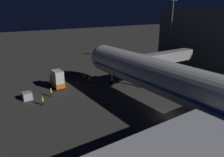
{
  "coord_description": "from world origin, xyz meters",
  "views": [
    {
      "loc": [
        25.62,
        20.56,
        16.91
      ],
      "look_at": [
        3.0,
        -12.93,
        3.5
      ],
      "focal_mm": 33.69,
      "sensor_mm": 36.0,
      "label": 1
    }
  ],
  "objects_px": {
    "ground_crew_by_tug": "(90,79)",
    "traffic_cone_nose_port": "(107,77)",
    "cargo_truck_aft": "(57,79)",
    "ground_crew_by_belt_loader": "(84,77)",
    "ground_crew_near_nose_gear": "(51,92)",
    "jet_bridge": "(159,59)",
    "traffic_cone_nose_starboard": "(92,80)",
    "apron_floodlight_mast": "(171,28)",
    "ground_crew_marshaller_fwd": "(43,100)",
    "baggage_container_near_belt": "(27,96)"
  },
  "relations": [
    {
      "from": "ground_crew_by_tug",
      "to": "traffic_cone_nose_port",
      "type": "distance_m",
      "value": 6.1
    },
    {
      "from": "cargo_truck_aft",
      "to": "ground_crew_by_belt_loader",
      "type": "bearing_deg",
      "value": -171.24
    },
    {
      "from": "ground_crew_near_nose_gear",
      "to": "jet_bridge",
      "type": "bearing_deg",
      "value": 165.79
    },
    {
      "from": "ground_crew_by_tug",
      "to": "traffic_cone_nose_starboard",
      "type": "bearing_deg",
      "value": -134.85
    },
    {
      "from": "apron_floodlight_mast",
      "to": "ground_crew_near_nose_gear",
      "type": "bearing_deg",
      "value": 6.43
    },
    {
      "from": "jet_bridge",
      "to": "ground_crew_marshaller_fwd",
      "type": "relative_size",
      "value": 10.42
    },
    {
      "from": "traffic_cone_nose_starboard",
      "to": "ground_crew_near_nose_gear",
      "type": "bearing_deg",
      "value": 19.43
    },
    {
      "from": "jet_bridge",
      "to": "ground_crew_by_tug",
      "type": "bearing_deg",
      "value": -32.34
    },
    {
      "from": "apron_floodlight_mast",
      "to": "ground_crew_by_belt_loader",
      "type": "distance_m",
      "value": 30.99
    },
    {
      "from": "ground_crew_by_belt_loader",
      "to": "cargo_truck_aft",
      "type": "bearing_deg",
      "value": 8.76
    },
    {
      "from": "jet_bridge",
      "to": "ground_crew_near_nose_gear",
      "type": "height_order",
      "value": "jet_bridge"
    },
    {
      "from": "ground_crew_by_tug",
      "to": "ground_crew_marshaller_fwd",
      "type": "bearing_deg",
      "value": 23.86
    },
    {
      "from": "ground_crew_marshaller_fwd",
      "to": "ground_crew_by_tug",
      "type": "distance_m",
      "value": 13.98
    },
    {
      "from": "cargo_truck_aft",
      "to": "ground_crew_marshaller_fwd",
      "type": "xyz_separation_m",
      "value": [
        5.5,
        7.21,
        -1.07
      ]
    },
    {
      "from": "ground_crew_by_belt_loader",
      "to": "traffic_cone_nose_starboard",
      "type": "relative_size",
      "value": 3.21
    },
    {
      "from": "ground_crew_marshaller_fwd",
      "to": "traffic_cone_nose_starboard",
      "type": "relative_size",
      "value": 3.19
    },
    {
      "from": "baggage_container_near_belt",
      "to": "traffic_cone_nose_starboard",
      "type": "relative_size",
      "value": 3.3
    },
    {
      "from": "apron_floodlight_mast",
      "to": "ground_crew_by_tug",
      "type": "distance_m",
      "value": 31.02
    },
    {
      "from": "ground_crew_by_belt_loader",
      "to": "jet_bridge",
      "type": "bearing_deg",
      "value": 140.36
    },
    {
      "from": "traffic_cone_nose_port",
      "to": "baggage_container_near_belt",
      "type": "bearing_deg",
      "value": 7.78
    },
    {
      "from": "ground_crew_by_belt_loader",
      "to": "ground_crew_by_tug",
      "type": "distance_m",
      "value": 2.67
    },
    {
      "from": "cargo_truck_aft",
      "to": "jet_bridge",
      "type": "bearing_deg",
      "value": 154.01
    },
    {
      "from": "cargo_truck_aft",
      "to": "ground_crew_by_tug",
      "type": "relative_size",
      "value": 2.36
    },
    {
      "from": "ground_crew_by_belt_loader",
      "to": "traffic_cone_nose_port",
      "type": "bearing_deg",
      "value": 168.42
    },
    {
      "from": "apron_floodlight_mast",
      "to": "baggage_container_near_belt",
      "type": "height_order",
      "value": "apron_floodlight_mast"
    },
    {
      "from": "baggage_container_near_belt",
      "to": "jet_bridge",
      "type": "bearing_deg",
      "value": 165.35
    },
    {
      "from": "traffic_cone_nose_starboard",
      "to": "apron_floodlight_mast",
      "type": "bearing_deg",
      "value": -179.33
    },
    {
      "from": "ground_crew_marshaller_fwd",
      "to": "traffic_cone_nose_starboard",
      "type": "distance_m",
      "value": 15.95
    },
    {
      "from": "baggage_container_near_belt",
      "to": "ground_crew_by_belt_loader",
      "type": "bearing_deg",
      "value": -164.65
    },
    {
      "from": "jet_bridge",
      "to": "traffic_cone_nose_starboard",
      "type": "height_order",
      "value": "jet_bridge"
    },
    {
      "from": "baggage_container_near_belt",
      "to": "ground_crew_near_nose_gear",
      "type": "xyz_separation_m",
      "value": [
        -4.32,
        1.33,
        0.28
      ]
    },
    {
      "from": "ground_crew_by_tug",
      "to": "baggage_container_near_belt",
      "type": "bearing_deg",
      "value": 5.16
    },
    {
      "from": "cargo_truck_aft",
      "to": "ground_crew_by_tug",
      "type": "bearing_deg",
      "value": 167.99
    },
    {
      "from": "apron_floodlight_mast",
      "to": "traffic_cone_nose_port",
      "type": "distance_m",
      "value": 25.84
    },
    {
      "from": "ground_crew_by_tug",
      "to": "apron_floodlight_mast",
      "type": "bearing_deg",
      "value": -176.48
    },
    {
      "from": "traffic_cone_nose_port",
      "to": "ground_crew_marshaller_fwd",
      "type": "bearing_deg",
      "value": 20.92
    },
    {
      "from": "jet_bridge",
      "to": "ground_crew_by_tug",
      "type": "xyz_separation_m",
      "value": [
        13.73,
        -8.69,
        -4.91
      ]
    },
    {
      "from": "jet_bridge",
      "to": "ground_crew_marshaller_fwd",
      "type": "xyz_separation_m",
      "value": [
        26.51,
        -3.04,
        -4.98
      ]
    },
    {
      "from": "ground_crew_by_belt_loader",
      "to": "ground_crew_marshaller_fwd",
      "type": "xyz_separation_m",
      "value": [
        12.8,
        8.33,
        -0.01
      ]
    },
    {
      "from": "ground_crew_marshaller_fwd",
      "to": "ground_crew_by_belt_loader",
      "type": "bearing_deg",
      "value": -146.94
    },
    {
      "from": "ground_crew_by_belt_loader",
      "to": "ground_crew_marshaller_fwd",
      "type": "height_order",
      "value": "ground_crew_by_belt_loader"
    },
    {
      "from": "ground_crew_by_belt_loader",
      "to": "ground_crew_by_tug",
      "type": "xyz_separation_m",
      "value": [
        0.01,
        2.67,
        0.06
      ]
    },
    {
      "from": "cargo_truck_aft",
      "to": "ground_crew_near_nose_gear",
      "type": "bearing_deg",
      "value": 55.26
    },
    {
      "from": "baggage_container_near_belt",
      "to": "ground_crew_near_nose_gear",
      "type": "bearing_deg",
      "value": 162.94
    },
    {
      "from": "baggage_container_near_belt",
      "to": "ground_crew_near_nose_gear",
      "type": "relative_size",
      "value": 0.98
    },
    {
      "from": "baggage_container_near_belt",
      "to": "traffic_cone_nose_port",
      "type": "distance_m",
      "value": 20.57
    },
    {
      "from": "cargo_truck_aft",
      "to": "ground_crew_marshaller_fwd",
      "type": "distance_m",
      "value": 9.13
    },
    {
      "from": "ground_crew_by_tug",
      "to": "jet_bridge",
      "type": "bearing_deg",
      "value": 147.66
    },
    {
      "from": "apron_floodlight_mast",
      "to": "ground_crew_by_belt_loader",
      "type": "xyz_separation_m",
      "value": [
        29.16,
        -0.88,
        -10.47
      ]
    },
    {
      "from": "ground_crew_marshaller_fwd",
      "to": "traffic_cone_nose_starboard",
      "type": "xyz_separation_m",
      "value": [
        -14.25,
        -7.13,
        -0.69
      ]
    }
  ]
}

